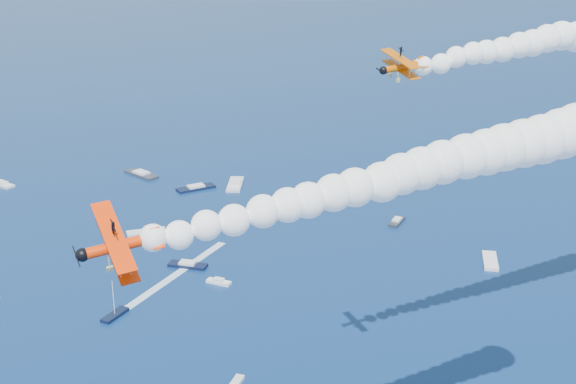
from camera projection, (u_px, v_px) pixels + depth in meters
name	position (u px, v px, depth m)	size (l,w,h in m)	color
biplane_lead	(403.00, 67.00, 99.07)	(6.50, 7.29, 4.39)	#D55A04
biplane_trail	(120.00, 246.00, 67.62)	(7.50, 8.42, 5.07)	#FF3505
smoke_trail_trail	(423.00, 169.00, 79.74)	(63.07, 14.72, 11.30)	white
spectator_boats	(149.00, 252.00, 186.05)	(210.43, 168.94, 0.70)	black
boat_wakes	(41.00, 344.00, 147.21)	(84.22, 76.70, 0.04)	white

